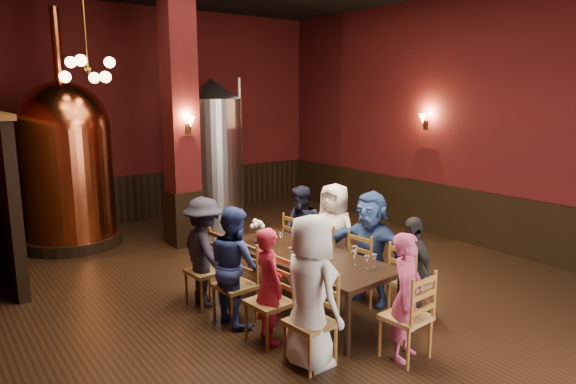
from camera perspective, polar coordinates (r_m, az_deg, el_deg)
room at (r=7.07m, az=-0.09°, el=6.99°), size 10.00×10.02×4.50m
wainscot_right at (r=10.16m, az=18.31°, el=-2.30°), size 0.08×9.90×1.00m
wainscot_back at (r=11.66m, az=-14.55°, el=-0.42°), size 7.90×0.08×1.00m
column at (r=9.35m, az=-11.85°, el=7.76°), size 0.58×0.58×4.50m
pendant_cluster at (r=8.93m, az=-21.36°, el=12.57°), size 0.90×0.90×1.70m
sconce_wall at (r=10.36m, az=15.08°, el=7.64°), size 0.20×0.20×0.36m
sconce_column at (r=9.08m, az=-11.04°, el=7.38°), size 0.20×0.20×0.36m
dining_table at (r=6.50m, az=1.92°, el=-7.46°), size 1.19×2.47×0.75m
chair_0 at (r=5.37m, az=2.48°, el=-14.24°), size 0.50×0.50×0.92m
person_0 at (r=5.23m, az=2.51°, el=-10.97°), size 0.50×0.77×1.58m
chair_1 at (r=5.83m, az=-2.14°, el=-12.11°), size 0.50×0.50×0.92m
person_1 at (r=5.75m, az=-2.15°, el=-10.31°), size 0.38×0.52×1.31m
chair_2 at (r=6.32m, az=-5.94°, el=-10.27°), size 0.50×0.50×0.92m
person_2 at (r=6.23m, az=-5.99°, el=-8.06°), size 0.36×0.71×1.43m
chair_3 at (r=6.85m, az=-9.19°, el=-8.64°), size 0.50×0.50×0.92m
person_3 at (r=6.76m, az=-9.26°, el=-6.58°), size 0.55×0.94×1.44m
chair_4 at (r=6.56m, az=13.53°, el=-9.71°), size 0.50×0.50×0.92m
person_4 at (r=6.50m, az=13.61°, el=-8.20°), size 0.51×0.81×1.29m
chair_5 at (r=6.94m, az=9.01°, el=-8.36°), size 0.50×0.50×0.92m
person_5 at (r=6.85m, az=9.08°, el=-6.07°), size 0.74×1.45×1.50m
chair_6 at (r=7.36m, az=5.06°, el=-7.13°), size 0.50×0.50×0.92m
person_6 at (r=7.27m, az=5.10°, el=-4.93°), size 0.64×0.83×1.51m
chair_7 at (r=7.82m, az=1.52°, el=-5.99°), size 0.50×0.50×0.92m
person_7 at (r=7.75m, az=1.53°, el=-4.38°), size 0.36×0.68×1.37m
chair_8 at (r=5.62m, az=12.97°, el=-13.30°), size 0.50×0.50×0.92m
person_8 at (r=5.54m, az=13.07°, el=-11.26°), size 0.58×0.49×1.35m
copper_kettle at (r=9.95m, az=-23.40°, el=3.04°), size 1.92×1.92×4.16m
steel_vessel at (r=10.92m, az=-8.34°, el=4.46°), size 1.37×1.37×3.03m
rose_vase at (r=6.90m, az=-3.32°, el=-3.94°), size 0.19×0.19×0.33m
wine_glass_0 at (r=6.11m, az=1.13°, el=-7.22°), size 0.07×0.07×0.17m
wine_glass_1 at (r=5.98m, az=8.76°, el=-7.76°), size 0.07×0.07×0.17m
wine_glass_2 at (r=6.87m, az=1.61°, el=-5.14°), size 0.07×0.07×0.17m
wine_glass_3 at (r=6.32m, az=7.50°, el=-6.69°), size 0.07×0.07×0.17m
wine_glass_4 at (r=6.20m, az=0.36°, el=-6.95°), size 0.07×0.07×0.17m
wine_glass_5 at (r=6.87m, az=0.86°, el=-5.14°), size 0.07×0.07×0.17m
wine_glass_6 at (r=6.83m, az=-0.76°, el=-5.23°), size 0.07×0.07×0.17m
wine_glass_7 at (r=6.04m, az=9.54°, el=-7.60°), size 0.07×0.07×0.17m
wine_glass_8 at (r=6.23m, az=1.40°, el=-6.87°), size 0.07×0.07×0.17m
wine_glass_9 at (r=6.11m, az=7.36°, el=-7.32°), size 0.07×0.07×0.17m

